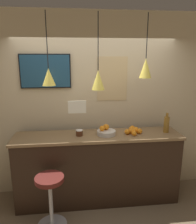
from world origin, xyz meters
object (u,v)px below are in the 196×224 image
Objects in this scene: fruit_bowl at (106,131)px; mounted_tv at (45,71)px; spread_jar at (79,133)px; juice_bottle at (166,124)px; bar_stool at (50,193)px.

fruit_bowl is 0.37× the size of mounted_tv.
fruit_bowl is at bearing 0.78° from spread_jar.
fruit_bowl reaches higher than spread_jar.
fruit_bowl is at bearing 179.67° from juice_bottle.
spread_jar is 0.13× the size of mounted_tv.
juice_bottle reaches higher than fruit_bowl.
fruit_bowl is at bearing 32.15° from bar_stool.
fruit_bowl is 0.94m from juice_bottle.
mounted_tv is at bearing 169.15° from juice_bottle.
bar_stool is at bearing -85.01° from mounted_tv.
fruit_bowl is 0.40m from spread_jar.
bar_stool is 2.39× the size of juice_bottle.
spread_jar is at bearing -179.22° from fruit_bowl.
spread_jar is (-1.33, 0.00, -0.09)m from juice_bottle.
mounted_tv is (-0.88, 0.34, 0.87)m from fruit_bowl.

